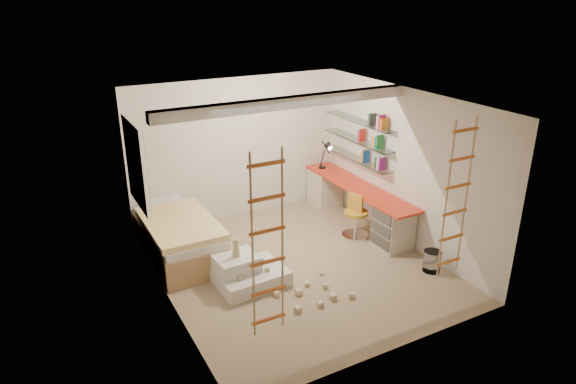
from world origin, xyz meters
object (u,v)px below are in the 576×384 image
bed (179,237)px  swivel_chair (356,221)px  desk (357,203)px  play_platform (247,273)px

bed → swivel_chair: bearing=-15.3°
bed → swivel_chair: 2.99m
desk → bed: desk is taller
swivel_chair → desk: bearing=53.3°
bed → play_platform: size_ratio=1.93×
swivel_chair → play_platform: (-2.28, -0.49, -0.12)m
swivel_chair → play_platform: 2.33m
desk → bed: (-3.20, 0.36, -0.07)m
desk → bed: bearing=173.5°
bed → swivel_chair: swivel_chair is taller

